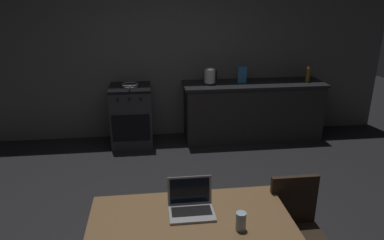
% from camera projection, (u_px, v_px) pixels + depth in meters
% --- Properties ---
extents(ground_plane, '(12.00, 12.00, 0.00)m').
position_uv_depth(ground_plane, '(183.00, 226.00, 3.59)').
color(ground_plane, black).
extents(back_wall, '(6.40, 0.10, 2.74)m').
position_uv_depth(back_wall, '(186.00, 49.00, 5.52)').
color(back_wall, '#5C5B5A').
rests_on(back_wall, ground_plane).
extents(kitchen_counter, '(2.16, 0.64, 0.90)m').
position_uv_depth(kitchen_counter, '(252.00, 110.00, 5.62)').
color(kitchen_counter, '#282623').
rests_on(kitchen_counter, ground_plane).
extents(stove_oven, '(0.60, 0.62, 0.90)m').
position_uv_depth(stove_oven, '(132.00, 115.00, 5.41)').
color(stove_oven, '#2D2D30').
rests_on(stove_oven, ground_plane).
extents(dining_table, '(1.40, 0.77, 0.74)m').
position_uv_depth(dining_table, '(191.00, 229.00, 2.48)').
color(dining_table, brown).
rests_on(dining_table, ground_plane).
extents(chair, '(0.40, 0.40, 0.87)m').
position_uv_depth(chair, '(296.00, 225.00, 2.80)').
color(chair, '#2D2116').
rests_on(chair, ground_plane).
extents(laptop, '(0.32, 0.25, 0.23)m').
position_uv_depth(laptop, '(191.00, 206.00, 2.54)').
color(laptop, '#99999E').
rests_on(laptop, dining_table).
extents(electric_kettle, '(0.20, 0.17, 0.24)m').
position_uv_depth(electric_kettle, '(210.00, 76.00, 5.35)').
color(electric_kettle, black).
rests_on(electric_kettle, kitchen_counter).
extents(bottle, '(0.06, 0.06, 0.29)m').
position_uv_depth(bottle, '(308.00, 73.00, 5.47)').
color(bottle, '#8C601E').
rests_on(bottle, kitchen_counter).
extents(frying_pan, '(0.24, 0.41, 0.05)m').
position_uv_depth(frying_pan, '(130.00, 85.00, 5.22)').
color(frying_pan, gray).
rests_on(frying_pan, stove_oven).
extents(drinking_glass, '(0.07, 0.07, 0.13)m').
position_uv_depth(drinking_glass, '(241.00, 221.00, 2.34)').
color(drinking_glass, '#99B7C6').
rests_on(drinking_glass, dining_table).
extents(cereal_box, '(0.13, 0.05, 0.25)m').
position_uv_depth(cereal_box, '(242.00, 75.00, 5.42)').
color(cereal_box, '#3372B2').
rests_on(cereal_box, kitchen_counter).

